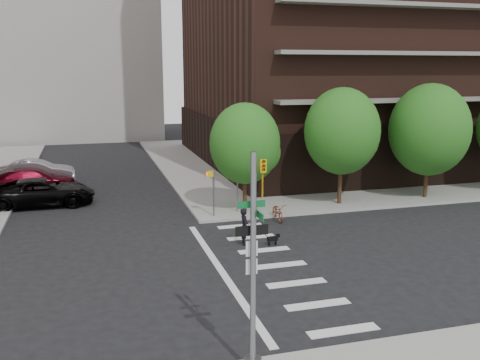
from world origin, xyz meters
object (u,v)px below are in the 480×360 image
(parked_car_maroon, at_px, (34,180))
(parked_car_silver, at_px, (37,172))
(scooter, at_px, (278,212))
(parked_car_black, at_px, (43,192))
(dog_walker, at_px, (244,227))
(traffic_signal, at_px, (254,281))

(parked_car_maroon, distance_m, parked_car_silver, 2.87)
(parked_car_maroon, bearing_deg, scooter, -132.80)
(parked_car_black, distance_m, dog_walker, 14.17)
(parked_car_silver, relative_size, dog_walker, 2.99)
(parked_car_maroon, bearing_deg, parked_car_silver, -3.51)
(parked_car_maroon, height_order, dog_walker, dog_walker)
(parked_car_black, height_order, dog_walker, dog_walker)
(parked_car_silver, xyz_separation_m, dog_walker, (10.58, -17.35, 0.01))
(traffic_signal, xyz_separation_m, parked_car_black, (-6.84, 20.90, -1.86))
(parked_car_maroon, xyz_separation_m, scooter, (13.50, -11.05, -0.32))
(traffic_signal, distance_m, parked_car_maroon, 26.28)
(scooter, bearing_deg, parked_car_black, 154.68)
(traffic_signal, relative_size, dog_walker, 3.42)
(traffic_signal, bearing_deg, parked_car_silver, 105.48)
(parked_car_black, bearing_deg, parked_car_silver, 6.63)
(dog_walker, bearing_deg, parked_car_black, 49.83)
(dog_walker, bearing_deg, parked_car_maroon, 42.82)
(parked_car_black, relative_size, parked_car_maroon, 1.09)
(parked_car_black, bearing_deg, dog_walker, -137.44)
(parked_car_silver, xyz_separation_m, scooter, (13.50, -13.92, -0.38))
(traffic_signal, bearing_deg, dog_walker, 74.92)
(scooter, bearing_deg, dog_walker, -127.07)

